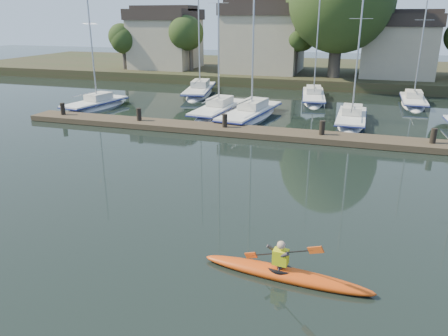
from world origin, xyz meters
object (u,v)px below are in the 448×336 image
(dock, at_px, (272,133))
(sailboat_0, at_px, (96,110))
(sailboat_5, at_px, (200,96))
(sailboat_1, at_px, (218,116))
(sailboat_7, at_px, (412,107))
(sailboat_3, at_px, (351,125))
(kayak, at_px, (285,272))
(sailboat_2, at_px, (250,121))
(sailboat_6, at_px, (313,102))

(dock, relative_size, sailboat_0, 3.03)
(sailboat_0, xyz_separation_m, sailboat_5, (5.60, 8.67, -0.01))
(sailboat_1, bearing_deg, sailboat_7, 33.87)
(sailboat_0, height_order, sailboat_1, sailboat_1)
(sailboat_5, bearing_deg, sailboat_3, -40.02)
(kayak, relative_size, sailboat_2, 0.32)
(sailboat_5, bearing_deg, kayak, -76.07)
(sailboat_5, height_order, sailboat_6, sailboat_5)
(kayak, height_order, sailboat_7, sailboat_7)
(sailboat_3, bearing_deg, sailboat_0, -177.15)
(dock, height_order, sailboat_1, sailboat_1)
(sailboat_6, bearing_deg, sailboat_7, -5.20)
(dock, height_order, sailboat_2, sailboat_2)
(sailboat_0, bearing_deg, sailboat_1, 15.45)
(kayak, bearing_deg, sailboat_3, 92.16)
(kayak, height_order, sailboat_1, sailboat_1)
(dock, relative_size, sailboat_3, 2.87)
(dock, distance_m, sailboat_7, 16.37)
(sailboat_1, height_order, sailboat_3, sailboat_1)
(sailboat_0, xyz_separation_m, sailboat_2, (12.70, 0.22, -0.01))
(sailboat_5, bearing_deg, sailboat_6, -9.83)
(sailboat_3, distance_m, sailboat_6, 8.75)
(sailboat_5, bearing_deg, sailboat_1, -71.72)
(dock, xyz_separation_m, sailboat_3, (4.50, 5.23, -0.38))
(sailboat_6, bearing_deg, sailboat_5, 173.84)
(kayak, distance_m, sailboat_2, 20.30)
(sailboat_5, height_order, sailboat_7, sailboat_5)
(sailboat_1, distance_m, sailboat_5, 8.89)
(sailboat_5, xyz_separation_m, sailboat_6, (10.57, 0.26, 0.02))
(sailboat_1, relative_size, sailboat_5, 0.89)
(sailboat_2, relative_size, sailboat_5, 1.01)
(sailboat_1, xyz_separation_m, sailboat_3, (9.72, -0.01, 0.01))
(kayak, xyz_separation_m, sailboat_6, (-2.51, 28.10, -0.36))
(sailboat_1, bearing_deg, sailboat_5, 123.26)
(sailboat_2, bearing_deg, sailboat_0, -170.76)
(sailboat_6, relative_size, sailboat_7, 1.23)
(sailboat_2, bearing_deg, sailboat_7, 46.07)
(sailboat_2, bearing_deg, kayak, -64.60)
(sailboat_2, bearing_deg, dock, -52.79)
(sailboat_6, bearing_deg, sailboat_1, -135.32)
(sailboat_1, bearing_deg, sailboat_3, 3.67)
(sailboat_0, bearing_deg, sailboat_3, 12.79)
(sailboat_0, xyz_separation_m, sailboat_1, (9.98, 0.93, -0.00))
(sailboat_0, bearing_deg, sailboat_7, 30.95)
(sailboat_2, xyz_separation_m, sailboat_3, (7.01, 0.70, 0.02))
(sailboat_2, xyz_separation_m, sailboat_6, (3.48, 8.71, 0.03))
(sailboat_1, bearing_deg, sailboat_2, -10.95)
(sailboat_7, bearing_deg, sailboat_2, -141.99)
(dock, distance_m, sailboat_1, 7.41)
(sailboat_3, xyz_separation_m, sailboat_7, (4.63, 8.34, 0.00))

